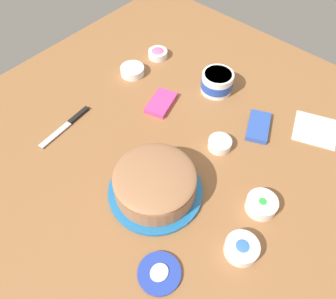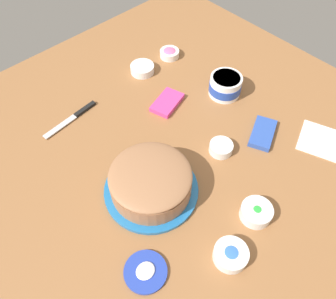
{
  "view_description": "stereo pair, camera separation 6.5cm",
  "coord_description": "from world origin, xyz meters",
  "px_view_note": "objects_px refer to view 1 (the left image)",
  "views": [
    {
      "loc": [
        0.58,
        0.49,
        0.94
      ],
      "look_at": [
        0.07,
        0.04,
        0.04
      ],
      "focal_mm": 35.99,
      "sensor_mm": 36.0,
      "label": 1
    },
    {
      "loc": [
        0.54,
        0.53,
        0.94
      ],
      "look_at": [
        0.07,
        0.04,
        0.04
      ],
      "focal_mm": 35.99,
      "sensor_mm": 36.0,
      "label": 2
    }
  ],
  "objects_px": {
    "frosting_tub_lid": "(159,273)",
    "paper_napkin": "(315,129)",
    "candy_box_lower": "(258,126)",
    "candy_box_upper": "(161,103)",
    "sprinkle_bowl_blue": "(242,248)",
    "sprinkle_bowl_pink": "(158,53)",
    "frosting_tub": "(217,82)",
    "sprinkle_bowl_green": "(262,204)",
    "sprinkle_bowl_yellow": "(220,144)",
    "frosted_cake": "(155,184)",
    "spreading_knife": "(69,123)",
    "sprinkle_bowl_rainbow": "(132,70)"
  },
  "relations": [
    {
      "from": "sprinkle_bowl_green",
      "to": "sprinkle_bowl_pink",
      "type": "bearing_deg",
      "value": -114.44
    },
    {
      "from": "candy_box_lower",
      "to": "candy_box_upper",
      "type": "height_order",
      "value": "candy_box_lower"
    },
    {
      "from": "spreading_knife",
      "to": "sprinkle_bowl_pink",
      "type": "relative_size",
      "value": 2.82
    },
    {
      "from": "frosted_cake",
      "to": "frosting_tub_lid",
      "type": "height_order",
      "value": "frosted_cake"
    },
    {
      "from": "candy_box_lower",
      "to": "candy_box_upper",
      "type": "bearing_deg",
      "value": -91.92
    },
    {
      "from": "frosting_tub",
      "to": "sprinkle_bowl_yellow",
      "type": "xyz_separation_m",
      "value": [
        0.23,
        0.18,
        -0.02
      ]
    },
    {
      "from": "sprinkle_bowl_blue",
      "to": "paper_napkin",
      "type": "relative_size",
      "value": 0.66
    },
    {
      "from": "frosting_tub",
      "to": "spreading_knife",
      "type": "relative_size",
      "value": 0.53
    },
    {
      "from": "frosting_tub",
      "to": "sprinkle_bowl_green",
      "type": "height_order",
      "value": "frosting_tub"
    },
    {
      "from": "candy_box_lower",
      "to": "candy_box_upper",
      "type": "relative_size",
      "value": 1.04
    },
    {
      "from": "paper_napkin",
      "to": "sprinkle_bowl_blue",
      "type": "bearing_deg",
      "value": 5.2
    },
    {
      "from": "spreading_knife",
      "to": "candy_box_lower",
      "type": "height_order",
      "value": "candy_box_lower"
    },
    {
      "from": "frosted_cake",
      "to": "paper_napkin",
      "type": "relative_size",
      "value": 2.0
    },
    {
      "from": "sprinkle_bowl_blue",
      "to": "frosted_cake",
      "type": "bearing_deg",
      "value": -86.31
    },
    {
      "from": "spreading_knife",
      "to": "sprinkle_bowl_pink",
      "type": "bearing_deg",
      "value": -177.61
    },
    {
      "from": "frosted_cake",
      "to": "candy_box_upper",
      "type": "xyz_separation_m",
      "value": [
        -0.3,
        -0.25,
        -0.04
      ]
    },
    {
      "from": "sprinkle_bowl_yellow",
      "to": "sprinkle_bowl_rainbow",
      "type": "bearing_deg",
      "value": -98.16
    },
    {
      "from": "spreading_knife",
      "to": "sprinkle_bowl_yellow",
      "type": "relative_size",
      "value": 2.9
    },
    {
      "from": "sprinkle_bowl_green",
      "to": "sprinkle_bowl_blue",
      "type": "bearing_deg",
      "value": 11.74
    },
    {
      "from": "frosting_tub",
      "to": "sprinkle_bowl_pink",
      "type": "bearing_deg",
      "value": -90.1
    },
    {
      "from": "spreading_knife",
      "to": "candy_box_upper",
      "type": "height_order",
      "value": "candy_box_upper"
    },
    {
      "from": "candy_box_upper",
      "to": "spreading_knife",
      "type": "bearing_deg",
      "value": -48.8
    },
    {
      "from": "candy_box_upper",
      "to": "candy_box_lower",
      "type": "bearing_deg",
      "value": 95.87
    },
    {
      "from": "frosting_tub",
      "to": "sprinkle_bowl_pink",
      "type": "height_order",
      "value": "frosting_tub"
    },
    {
      "from": "frosted_cake",
      "to": "sprinkle_bowl_pink",
      "type": "xyz_separation_m",
      "value": [
        -0.51,
        -0.46,
        -0.03
      ]
    },
    {
      "from": "paper_napkin",
      "to": "sprinkle_bowl_pink",
      "type": "bearing_deg",
      "value": -84.54
    },
    {
      "from": "frosting_tub",
      "to": "sprinkle_bowl_rainbow",
      "type": "height_order",
      "value": "frosting_tub"
    },
    {
      "from": "frosted_cake",
      "to": "sprinkle_bowl_green",
      "type": "relative_size",
      "value": 3.11
    },
    {
      "from": "frosting_tub_lid",
      "to": "paper_napkin",
      "type": "height_order",
      "value": "frosting_tub_lid"
    },
    {
      "from": "spreading_knife",
      "to": "paper_napkin",
      "type": "distance_m",
      "value": 0.91
    },
    {
      "from": "sprinkle_bowl_green",
      "to": "candy_box_upper",
      "type": "distance_m",
      "value": 0.54
    },
    {
      "from": "frosting_tub",
      "to": "candy_box_upper",
      "type": "height_order",
      "value": "frosting_tub"
    },
    {
      "from": "sprinkle_bowl_green",
      "to": "sprinkle_bowl_yellow",
      "type": "distance_m",
      "value": 0.26
    },
    {
      "from": "frosted_cake",
      "to": "frosting_tub",
      "type": "bearing_deg",
      "value": -164.84
    },
    {
      "from": "sprinkle_bowl_blue",
      "to": "sprinkle_bowl_rainbow",
      "type": "distance_m",
      "value": 0.84
    },
    {
      "from": "frosting_tub",
      "to": "candy_box_lower",
      "type": "distance_m",
      "value": 0.25
    },
    {
      "from": "sprinkle_bowl_blue",
      "to": "sprinkle_bowl_green",
      "type": "relative_size",
      "value": 1.02
    },
    {
      "from": "frosting_tub",
      "to": "paper_napkin",
      "type": "xyz_separation_m",
      "value": [
        -0.07,
        0.4,
        -0.04
      ]
    },
    {
      "from": "sprinkle_bowl_yellow",
      "to": "frosted_cake",
      "type": "bearing_deg",
      "value": -8.86
    },
    {
      "from": "sprinkle_bowl_yellow",
      "to": "sprinkle_bowl_blue",
      "type": "bearing_deg",
      "value": 45.61
    },
    {
      "from": "sprinkle_bowl_yellow",
      "to": "frosting_tub_lid",
      "type": "bearing_deg",
      "value": 16.56
    },
    {
      "from": "sprinkle_bowl_rainbow",
      "to": "candy_box_upper",
      "type": "relative_size",
      "value": 0.74
    },
    {
      "from": "sprinkle_bowl_blue",
      "to": "sprinkle_bowl_yellow",
      "type": "xyz_separation_m",
      "value": [
        -0.26,
        -0.27,
        -0.0
      ]
    },
    {
      "from": "candy_box_upper",
      "to": "paper_napkin",
      "type": "xyz_separation_m",
      "value": [
        -0.28,
        0.51,
        -0.01
      ]
    },
    {
      "from": "sprinkle_bowl_pink",
      "to": "candy_box_lower",
      "type": "distance_m",
      "value": 0.56
    },
    {
      "from": "frosting_tub_lid",
      "to": "sprinkle_bowl_green",
      "type": "bearing_deg",
      "value": 164.54
    },
    {
      "from": "frosting_tub",
      "to": "sprinkle_bowl_pink",
      "type": "xyz_separation_m",
      "value": [
        -0.0,
        -0.32,
        -0.02
      ]
    },
    {
      "from": "sprinkle_bowl_rainbow",
      "to": "candy_box_upper",
      "type": "bearing_deg",
      "value": 75.57
    },
    {
      "from": "paper_napkin",
      "to": "sprinkle_bowl_yellow",
      "type": "bearing_deg",
      "value": -36.38
    },
    {
      "from": "frosting_tub_lid",
      "to": "candy_box_lower",
      "type": "height_order",
      "value": "candy_box_lower"
    }
  ]
}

